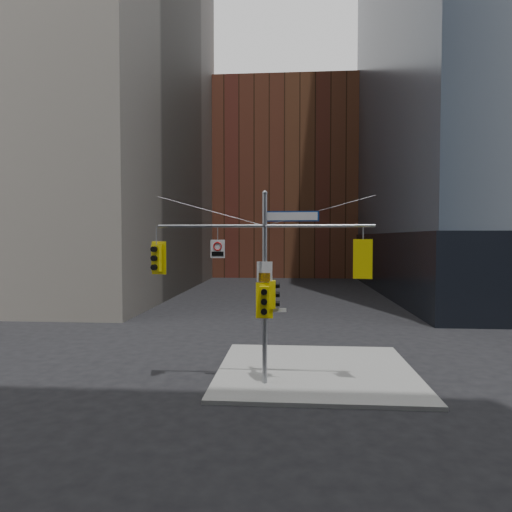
# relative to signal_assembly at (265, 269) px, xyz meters

# --- Properties ---
(ground) EXTENTS (160.00, 160.00, 0.00)m
(ground) POSITION_rel_signal_assembly_xyz_m (0.00, -1.99, -4.42)
(ground) COLOR black
(ground) RESTS_ON ground
(sidewalk_corner) EXTENTS (8.00, 8.00, 0.15)m
(sidewalk_corner) POSITION_rel_signal_assembly_xyz_m (2.00, 2.01, -4.34)
(sidewalk_corner) COLOR gray
(sidewalk_corner) RESTS_ON ground
(brick_midrise) EXTENTS (26.00, 20.00, 28.00)m
(brick_midrise) POSITION_rel_signal_assembly_xyz_m (0.00, 56.01, 9.58)
(brick_midrise) COLOR brown
(brick_midrise) RESTS_ON ground
(signal_assembly) EXTENTS (8.00, 0.80, 7.30)m
(signal_assembly) POSITION_rel_signal_assembly_xyz_m (0.00, 0.00, 0.00)
(signal_assembly) COLOR gray
(signal_assembly) RESTS_ON ground
(traffic_light_west_arm) EXTENTS (0.59, 0.54, 1.25)m
(traffic_light_west_arm) POSITION_rel_signal_assembly_xyz_m (-4.07, 0.01, 0.38)
(traffic_light_west_arm) COLOR yellow
(traffic_light_west_arm) RESTS_ON ground
(traffic_light_east_arm) EXTENTS (0.68, 0.60, 1.43)m
(traffic_light_east_arm) POSITION_rel_signal_assembly_xyz_m (3.57, 0.00, 0.38)
(traffic_light_east_arm) COLOR yellow
(traffic_light_east_arm) RESTS_ON ground
(traffic_light_pole_side) EXTENTS (0.41, 0.34, 1.03)m
(traffic_light_pole_side) POSITION_rel_signal_assembly_xyz_m (0.32, 0.01, -0.95)
(traffic_light_pole_side) COLOR yellow
(traffic_light_pole_side) RESTS_ON ground
(traffic_light_pole_front) EXTENTS (0.63, 0.50, 1.33)m
(traffic_light_pole_front) POSITION_rel_signal_assembly_xyz_m (-0.00, -0.27, -1.16)
(traffic_light_pole_front) COLOR yellow
(traffic_light_pole_front) RESTS_ON ground
(street_sign_blade) EXTENTS (1.96, 0.16, 0.38)m
(street_sign_blade) POSITION_rel_signal_assembly_xyz_m (1.00, 0.00, 1.93)
(street_sign_blade) COLOR navy
(street_sign_blade) RESTS_ON ground
(regulatory_sign_arm) EXTENTS (0.54, 0.10, 0.68)m
(regulatory_sign_arm) POSITION_rel_signal_assembly_xyz_m (-1.75, -0.02, 0.75)
(regulatory_sign_arm) COLOR silver
(regulatory_sign_arm) RESTS_ON ground
(regulatory_sign_pole) EXTENTS (0.57, 0.06, 0.75)m
(regulatory_sign_pole) POSITION_rel_signal_assembly_xyz_m (0.00, -0.11, -0.12)
(regulatory_sign_pole) COLOR silver
(regulatory_sign_pole) RESTS_ON ground
(street_blade_ew) EXTENTS (0.70, 0.10, 0.14)m
(street_blade_ew) POSITION_rel_signal_assembly_xyz_m (0.45, 0.01, -1.52)
(street_blade_ew) COLOR silver
(street_blade_ew) RESTS_ON ground
(street_blade_ns) EXTENTS (0.08, 0.67, 0.13)m
(street_blade_ns) POSITION_rel_signal_assembly_xyz_m (0.00, 0.46, -1.46)
(street_blade_ns) COLOR #145926
(street_blade_ns) RESTS_ON ground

